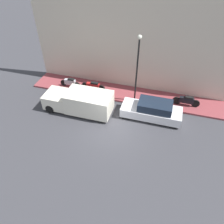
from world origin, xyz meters
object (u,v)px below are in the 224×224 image
motorcycle_red (93,86)px  parked_car (152,110)px  delivery_van (79,101)px  motorcycle_black (186,100)px  streetlamp (137,64)px  scooter_silver (70,82)px

motorcycle_red → parked_car: bearing=-109.3°
parked_car → motorcycle_red: 5.51m
delivery_van → motorcycle_black: size_ratio=2.51×
parked_car → streetlamp: size_ratio=0.81×
scooter_silver → streetlamp: size_ratio=0.34×
motorcycle_black → streetlamp: streetlamp is taller
parked_car → streetlamp: streetlamp is taller
motorcycle_red → motorcycle_black: 7.57m
scooter_silver → streetlamp: (-0.41, -5.73, 2.86)m
parked_car → motorcycle_red: bearing=70.7°
motorcycle_red → streetlamp: streetlamp is taller
scooter_silver → motorcycle_black: (0.11, -9.69, 0.03)m
scooter_silver → motorcycle_red: motorcycle_red is taller
delivery_van → streetlamp: (2.19, -3.78, 2.56)m
motorcycle_red → motorcycle_black: size_ratio=1.02×
scooter_silver → motorcycle_black: bearing=-89.3°
scooter_silver → delivery_van: bearing=-143.1°
delivery_van → motorcycle_black: delivery_van is taller
motorcycle_black → streetlamp: size_ratio=0.38×
streetlamp → parked_car: bearing=-132.6°
parked_car → motorcycle_black: parked_car is taller
streetlamp → scooter_silver: bearing=85.9°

